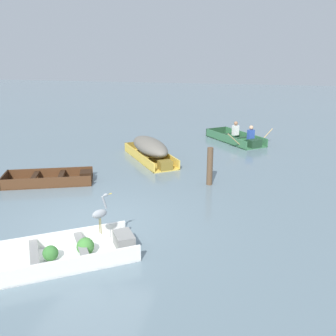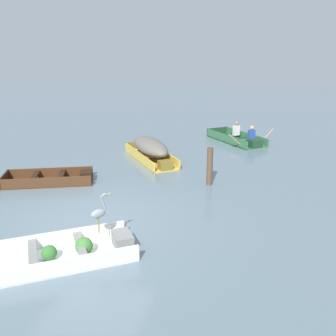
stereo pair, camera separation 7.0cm
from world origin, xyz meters
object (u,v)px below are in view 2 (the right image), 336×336
Objects in this scene: dinghy_white_foreground at (66,253)px; mooring_post at (210,166)px; skiff_yellow_near_moored at (150,148)px; skiff_dark_varnish_mid_moored at (53,179)px; rowboat_green_with_crew at (239,138)px; heron_on_dinghy at (99,212)px.

mooring_post reaches higher than dinghy_white_foreground.
skiff_dark_varnish_mid_moored is (-2.28, -3.19, -0.34)m from skiff_yellow_near_moored.
skiff_yellow_near_moored is 3.93m from skiff_dark_varnish_mid_moored.
dinghy_white_foreground is 1.00× the size of rowboat_green_with_crew.
heron_on_dinghy is at bearing -102.06° from rowboat_green_with_crew.
skiff_yellow_near_moored is 1.11× the size of skiff_dark_varnish_mid_moored.
skiff_dark_varnish_mid_moored is 4.94m from mooring_post.
skiff_dark_varnish_mid_moored is (-2.62, 4.03, -0.02)m from dinghy_white_foreground.
mooring_post is at bearing -41.23° from skiff_yellow_near_moored.
dinghy_white_foreground is at bearing -137.80° from heron_on_dinghy.
rowboat_green_with_crew is 10.61m from heron_on_dinghy.
heron_on_dinghy is (3.15, -3.55, 0.75)m from skiff_dark_varnish_mid_moored.
dinghy_white_foreground is at bearing -56.96° from skiff_dark_varnish_mid_moored.
skiff_yellow_near_moored is (-0.34, 7.22, 0.32)m from dinghy_white_foreground.
rowboat_green_with_crew is at bearing 77.94° from heron_on_dinghy.
skiff_yellow_near_moored is 3.83× the size of heron_on_dinghy.
mooring_post is at bearing 66.28° from dinghy_white_foreground.
skiff_yellow_near_moored reaches higher than dinghy_white_foreground.
rowboat_green_with_crew is (5.37, 6.81, 0.07)m from skiff_dark_varnish_mid_moored.
dinghy_white_foreground is 3.76× the size of heron_on_dinghy.
skiff_yellow_near_moored is at bearing -130.43° from rowboat_green_with_crew.
skiff_yellow_near_moored is 3.37m from mooring_post.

